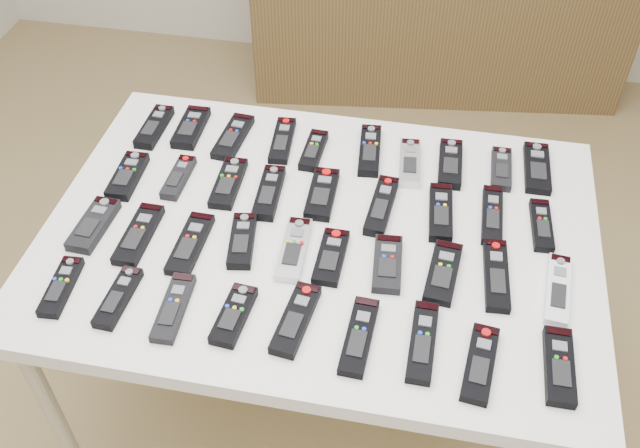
% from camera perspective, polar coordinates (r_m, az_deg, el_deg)
% --- Properties ---
extents(ground, '(4.00, 4.00, 0.00)m').
position_cam_1_polar(ground, '(2.27, -1.34, -13.62)').
color(ground, olive).
rests_on(ground, ground).
extents(table, '(1.25, 0.88, 0.78)m').
position_cam_1_polar(table, '(1.66, 0.00, -1.91)').
color(table, white).
rests_on(table, ground).
extents(sideboard, '(1.67, 0.59, 0.82)m').
position_cam_1_polar(sideboard, '(3.31, 9.71, 16.72)').
color(sideboard, '#49331D').
rests_on(sideboard, ground).
extents(remote_0, '(0.05, 0.17, 0.02)m').
position_cam_1_polar(remote_0, '(1.94, -13.12, 7.58)').
color(remote_0, black).
rests_on(remote_0, table).
extents(remote_1, '(0.06, 0.16, 0.02)m').
position_cam_1_polar(remote_1, '(1.92, -10.28, 7.61)').
color(remote_1, black).
rests_on(remote_1, table).
extents(remote_2, '(0.07, 0.18, 0.02)m').
position_cam_1_polar(remote_2, '(1.88, -6.97, 6.94)').
color(remote_2, black).
rests_on(remote_2, table).
extents(remote_3, '(0.06, 0.18, 0.02)m').
position_cam_1_polar(remote_3, '(1.85, -3.03, 6.70)').
color(remote_3, black).
rests_on(remote_3, table).
extents(remote_4, '(0.05, 0.15, 0.02)m').
position_cam_1_polar(remote_4, '(1.82, -0.52, 5.91)').
color(remote_4, black).
rests_on(remote_4, table).
extents(remote_5, '(0.07, 0.19, 0.02)m').
position_cam_1_polar(remote_5, '(1.82, 4.00, 5.90)').
color(remote_5, black).
rests_on(remote_5, table).
extents(remote_6, '(0.06, 0.17, 0.02)m').
position_cam_1_polar(remote_6, '(1.79, 7.18, 4.86)').
color(remote_6, '#B7B7BC').
rests_on(remote_6, table).
extents(remote_7, '(0.06, 0.17, 0.02)m').
position_cam_1_polar(remote_7, '(1.80, 10.38, 4.76)').
color(remote_7, black).
rests_on(remote_7, table).
extents(remote_8, '(0.05, 0.15, 0.02)m').
position_cam_1_polar(remote_8, '(1.82, 14.30, 4.29)').
color(remote_8, black).
rests_on(remote_8, table).
extents(remote_9, '(0.06, 0.18, 0.02)m').
position_cam_1_polar(remote_9, '(1.84, 16.97, 4.31)').
color(remote_9, black).
rests_on(remote_9, table).
extents(remote_10, '(0.06, 0.16, 0.02)m').
position_cam_1_polar(remote_10, '(1.80, -15.14, 3.75)').
color(remote_10, black).
rests_on(remote_10, table).
extents(remote_11, '(0.04, 0.15, 0.02)m').
position_cam_1_polar(remote_11, '(1.77, -11.25, 3.68)').
color(remote_11, black).
rests_on(remote_11, table).
extents(remote_12, '(0.06, 0.17, 0.02)m').
position_cam_1_polar(remote_12, '(1.74, -7.34, 3.28)').
color(remote_12, black).
rests_on(remote_12, table).
extents(remote_13, '(0.06, 0.18, 0.02)m').
position_cam_1_polar(remote_13, '(1.70, -4.09, 2.53)').
color(remote_13, black).
rests_on(remote_13, table).
extents(remote_14, '(0.07, 0.17, 0.02)m').
position_cam_1_polar(remote_14, '(1.69, 0.16, 2.43)').
color(remote_14, black).
rests_on(remote_14, table).
extents(remote_15, '(0.06, 0.19, 0.02)m').
position_cam_1_polar(remote_15, '(1.67, 4.95, 1.47)').
color(remote_15, black).
rests_on(remote_15, table).
extents(remote_16, '(0.06, 0.18, 0.02)m').
position_cam_1_polar(remote_16, '(1.67, 9.63, 0.93)').
color(remote_16, black).
rests_on(remote_16, table).
extents(remote_17, '(0.05, 0.18, 0.02)m').
position_cam_1_polar(remote_17, '(1.69, 13.61, 0.70)').
color(remote_17, black).
rests_on(remote_17, table).
extents(remote_18, '(0.05, 0.16, 0.02)m').
position_cam_1_polar(remote_18, '(1.69, 17.30, -0.09)').
color(remote_18, black).
rests_on(remote_18, table).
extents(remote_19, '(0.07, 0.17, 0.02)m').
position_cam_1_polar(remote_19, '(1.69, -17.66, -0.06)').
color(remote_19, black).
rests_on(remote_19, table).
extents(remote_20, '(0.06, 0.18, 0.02)m').
position_cam_1_polar(remote_20, '(1.64, -14.30, -0.81)').
color(remote_20, black).
rests_on(remote_20, table).
extents(remote_21, '(0.06, 0.18, 0.02)m').
position_cam_1_polar(remote_21, '(1.60, -10.34, -1.57)').
color(remote_21, black).
rests_on(remote_21, table).
extents(remote_22, '(0.08, 0.16, 0.02)m').
position_cam_1_polar(remote_22, '(1.59, -6.26, -1.34)').
color(remote_22, black).
rests_on(remote_22, table).
extents(remote_23, '(0.06, 0.18, 0.02)m').
position_cam_1_polar(remote_23, '(1.56, -2.11, -2.02)').
color(remote_23, '#B7B7BC').
rests_on(remote_23, table).
extents(remote_24, '(0.06, 0.16, 0.02)m').
position_cam_1_polar(remote_24, '(1.55, 0.88, -2.64)').
color(remote_24, black).
rests_on(remote_24, table).
extents(remote_25, '(0.07, 0.16, 0.02)m').
position_cam_1_polar(remote_25, '(1.54, 5.41, -3.19)').
color(remote_25, black).
rests_on(remote_25, table).
extents(remote_26, '(0.08, 0.17, 0.02)m').
position_cam_1_polar(remote_26, '(1.54, 9.82, -3.84)').
color(remote_26, black).
rests_on(remote_26, table).
extents(remote_27, '(0.06, 0.20, 0.02)m').
position_cam_1_polar(remote_27, '(1.56, 13.92, -3.98)').
color(remote_27, black).
rests_on(remote_27, table).
extents(remote_28, '(0.06, 0.19, 0.02)m').
position_cam_1_polar(remote_28, '(1.57, 18.49, -5.00)').
color(remote_28, silver).
rests_on(remote_28, table).
extents(remote_29, '(0.06, 0.16, 0.02)m').
position_cam_1_polar(remote_29, '(1.59, -20.00, -4.73)').
color(remote_29, black).
rests_on(remote_29, table).
extents(remote_30, '(0.05, 0.16, 0.02)m').
position_cam_1_polar(remote_30, '(1.53, -15.84, -5.67)').
color(remote_30, black).
rests_on(remote_30, table).
extents(remote_31, '(0.06, 0.17, 0.02)m').
position_cam_1_polar(remote_31, '(1.49, -11.64, -6.57)').
color(remote_31, black).
rests_on(remote_31, table).
extents(remote_32, '(0.06, 0.15, 0.02)m').
position_cam_1_polar(remote_32, '(1.45, -6.91, -7.25)').
color(remote_32, black).
rests_on(remote_32, table).
extents(remote_33, '(0.07, 0.18, 0.02)m').
position_cam_1_polar(remote_33, '(1.44, -1.95, -7.63)').
color(remote_33, black).
rests_on(remote_33, table).
extents(remote_34, '(0.06, 0.19, 0.02)m').
position_cam_1_polar(remote_34, '(1.41, 3.15, -8.96)').
color(remote_34, black).
rests_on(remote_34, table).
extents(remote_35, '(0.05, 0.19, 0.02)m').
position_cam_1_polar(remote_35, '(1.42, 8.20, -9.32)').
color(remote_35, black).
rests_on(remote_35, table).
extents(remote_36, '(0.07, 0.18, 0.02)m').
position_cam_1_polar(remote_36, '(1.41, 12.69, -10.84)').
color(remote_36, black).
rests_on(remote_36, table).
extents(remote_37, '(0.05, 0.17, 0.02)m').
position_cam_1_polar(remote_37, '(1.44, 18.59, -10.72)').
color(remote_37, black).
rests_on(remote_37, table).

